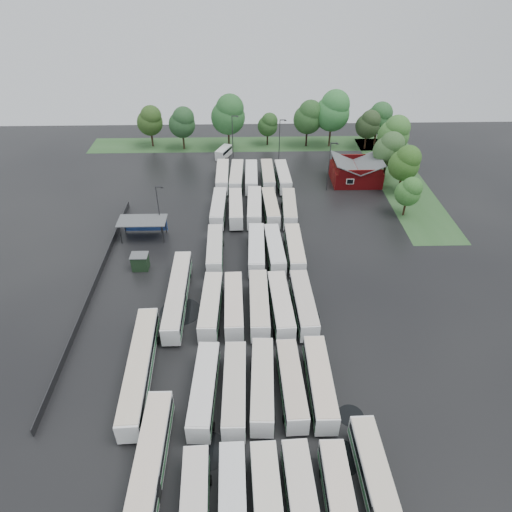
{
  "coord_description": "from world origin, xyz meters",
  "views": [
    {
      "loc": [
        0.49,
        -45.84,
        43.24
      ],
      "look_at": [
        2.0,
        12.0,
        2.5
      ],
      "focal_mm": 32.0,
      "sensor_mm": 36.0,
      "label": 1
    }
  ],
  "objects_px": {
    "artic_bus_east": "(384,510)",
    "minibus": "(224,152)",
    "artic_bus_west_a": "(147,481)",
    "brick_building": "(356,174)"
  },
  "relations": [
    {
      "from": "artic_bus_east",
      "to": "minibus",
      "type": "bearing_deg",
      "value": 100.11
    },
    {
      "from": "minibus",
      "to": "artic_bus_west_a",
      "type": "bearing_deg",
      "value": -71.32
    },
    {
      "from": "brick_building",
      "to": "minibus",
      "type": "relative_size",
      "value": 1.72
    },
    {
      "from": "artic_bus_west_a",
      "to": "minibus",
      "type": "distance_m",
      "value": 79.66
    },
    {
      "from": "brick_building",
      "to": "artic_bus_east",
      "type": "height_order",
      "value": "brick_building"
    },
    {
      "from": "artic_bus_east",
      "to": "brick_building",
      "type": "bearing_deg",
      "value": 78.99
    },
    {
      "from": "artic_bus_west_a",
      "to": "artic_bus_east",
      "type": "bearing_deg",
      "value": -7.94
    },
    {
      "from": "artic_bus_west_a",
      "to": "minibus",
      "type": "relative_size",
      "value": 3.11
    },
    {
      "from": "brick_building",
      "to": "artic_bus_west_a",
      "type": "relative_size",
      "value": 0.56
    },
    {
      "from": "brick_building",
      "to": "artic_bus_east",
      "type": "xyz_separation_m",
      "value": [
        -11.73,
        -68.95,
        -0.08
      ]
    }
  ]
}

